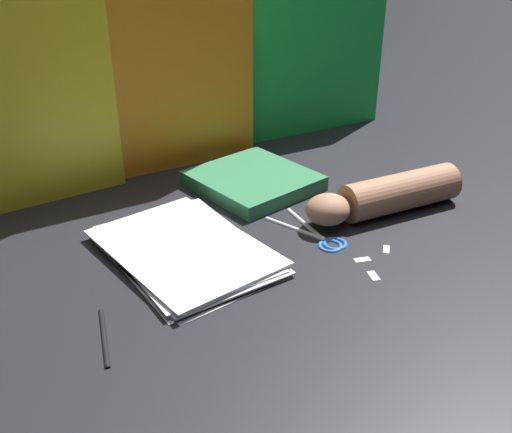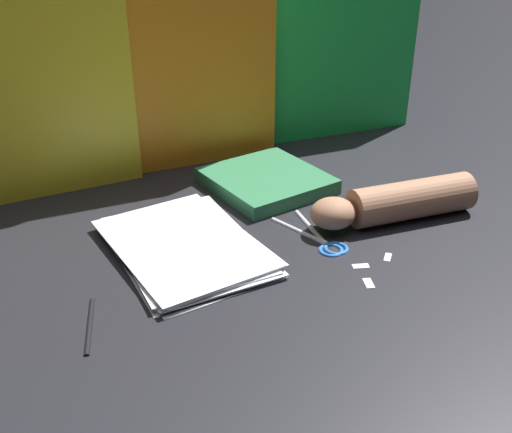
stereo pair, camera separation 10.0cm
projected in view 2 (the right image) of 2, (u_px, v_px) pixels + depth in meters
ground_plane at (242, 264)px, 0.99m from camera, size 6.00×6.00×0.00m
backdrop_panel_center at (119, 54)px, 1.19m from camera, size 0.68×0.12×0.52m
backdrop_panel_right at (255, 69)px, 1.37m from camera, size 0.85×0.17×0.37m
paper_stack at (186, 246)px, 1.02m from camera, size 0.25×0.34×0.02m
book_closed at (266, 181)px, 1.24m from camera, size 0.22×0.23×0.03m
scissors at (321, 238)px, 1.05m from camera, size 0.06×0.17×0.01m
hand_forearm at (395, 202)px, 1.11m from camera, size 0.33×0.14×0.07m
paper_scrap_near at (388, 257)px, 1.00m from camera, size 0.03×0.02×0.00m
paper_scrap_mid at (369, 283)px, 0.94m from camera, size 0.02×0.03×0.00m
paper_scrap_far at (361, 266)px, 0.98m from camera, size 0.03×0.02×0.00m
pen at (89, 324)px, 0.84m from camera, size 0.05×0.12×0.01m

